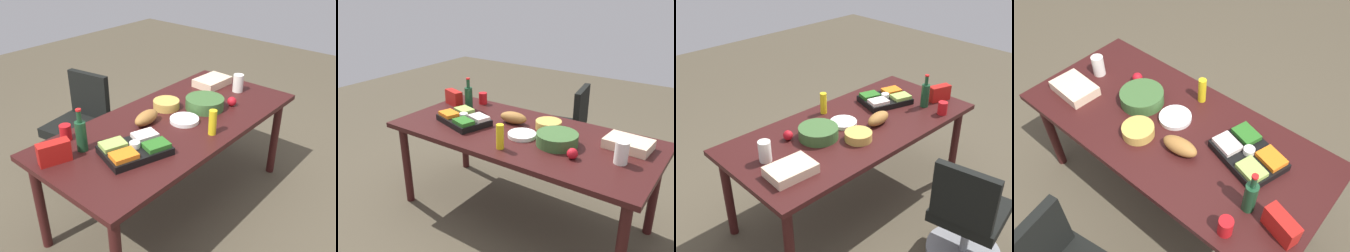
{
  "view_description": "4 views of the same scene",
  "coord_description": "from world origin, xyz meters",
  "views": [
    {
      "loc": [
        -1.95,
        -1.63,
        2.11
      ],
      "look_at": [
        -0.12,
        -0.05,
        0.81
      ],
      "focal_mm": 40.67,
      "sensor_mm": 36.0,
      "label": 1
    },
    {
      "loc": [
        1.38,
        -2.19,
        1.91
      ],
      "look_at": [
        -0.13,
        -0.04,
        0.83
      ],
      "focal_mm": 38.03,
      "sensor_mm": 36.0,
      "label": 2
    },
    {
      "loc": [
        2.05,
        2.04,
        2.37
      ],
      "look_at": [
        0.14,
        0.04,
        0.85
      ],
      "focal_mm": 43.48,
      "sensor_mm": 36.0,
      "label": 3
    },
    {
      "loc": [
        -1.11,
        1.21,
        2.53
      ],
      "look_at": [
        -0.06,
        -0.02,
        0.83
      ],
      "focal_mm": 38.79,
      "sensor_mm": 36.0,
      "label": 4
    }
  ],
  "objects": [
    {
      "name": "salad_bowl",
      "position": [
        0.33,
        -0.04,
        0.83
      ],
      "size": [
        0.38,
        0.38,
        0.09
      ],
      "primitive_type": "cylinder",
      "rotation": [
        0.0,
        0.0,
        0.27
      ],
      "color": "#395E2E",
      "rests_on": "conference_table"
    },
    {
      "name": "paper_plate_stack",
      "position": [
        0.04,
        -0.07,
        0.8
      ],
      "size": [
        0.28,
        0.28,
        0.03
      ],
      "primitive_type": "cylinder",
      "rotation": [
        0.0,
        0.0,
        -0.34
      ],
      "color": "white",
      "rests_on": "conference_table"
    },
    {
      "name": "red_solo_cup",
      "position": [
        -0.7,
        0.38,
        0.84
      ],
      "size": [
        0.09,
        0.09,
        0.11
      ],
      "primitive_type": "cylinder",
      "rotation": [
        0.0,
        0.0,
        0.17
      ],
      "color": "red",
      "rests_on": "conference_table"
    },
    {
      "name": "bread_loaf",
      "position": [
        -0.17,
        0.12,
        0.84
      ],
      "size": [
        0.25,
        0.14,
        0.1
      ],
      "primitive_type": "ellipsoid",
      "rotation": [
        0.0,
        0.0,
        0.12
      ],
      "color": "#A16A32",
      "rests_on": "conference_table"
    },
    {
      "name": "wine_bottle",
      "position": [
        -0.71,
        0.18,
        0.9
      ],
      "size": [
        0.08,
        0.08,
        0.3
      ],
      "color": "#184326",
      "rests_on": "conference_table"
    },
    {
      "name": "chip_bag_red",
      "position": [
        -0.91,
        0.2,
        0.86
      ],
      "size": [
        0.21,
        0.14,
        0.14
      ],
      "primitive_type": "cube",
      "rotation": [
        0.0,
        0.0,
        -0.3
      ],
      "color": "red",
      "rests_on": "conference_table"
    },
    {
      "name": "mustard_bottle",
      "position": [
        0.02,
        -0.33,
        0.88
      ],
      "size": [
        0.06,
        0.06,
        0.18
      ],
      "primitive_type": "cylinder",
      "rotation": [
        0.0,
        0.0,
        0.16
      ],
      "color": "yellow",
      "rests_on": "conference_table"
    },
    {
      "name": "office_chair",
      "position": [
        -0.13,
        1.04,
        0.35
      ],
      "size": [
        0.56,
        0.56,
        0.9
      ],
      "color": "gray",
      "rests_on": "ground"
    },
    {
      "name": "ground_plane",
      "position": [
        0.0,
        0.0,
        0.0
      ],
      "size": [
        10.0,
        10.0,
        0.0
      ],
      "primitive_type": "plane",
      "color": "brown"
    },
    {
      "name": "conference_table",
      "position": [
        0.0,
        0.0,
        0.71
      ],
      "size": [
        2.12,
        0.97,
        0.79
      ],
      "color": "#371312",
      "rests_on": "ground"
    },
    {
      "name": "mayo_jar",
      "position": [
        0.8,
        -0.06,
        0.86
      ],
      "size": [
        0.1,
        0.1,
        0.16
      ],
      "primitive_type": "cylinder",
      "rotation": [
        0.0,
        0.0,
        0.09
      ],
      "color": "white",
      "rests_on": "conference_table"
    },
    {
      "name": "chip_bowl",
      "position": [
        0.13,
        0.19,
        0.82
      ],
      "size": [
        0.24,
        0.24,
        0.07
      ],
      "primitive_type": "cylinder",
      "rotation": [
        0.0,
        0.0,
        -0.18
      ],
      "color": "gold",
      "rests_on": "conference_table"
    },
    {
      "name": "sheet_cake",
      "position": [
        0.78,
        0.2,
        0.82
      ],
      "size": [
        0.33,
        0.24,
        0.07
      ],
      "primitive_type": "cube",
      "rotation": [
        0.0,
        0.0,
        -0.06
      ],
      "color": "beige",
      "rests_on": "conference_table"
    },
    {
      "name": "apple_red",
      "position": [
        0.52,
        -0.18,
        0.83
      ],
      "size": [
        0.09,
        0.09,
        0.08
      ],
      "primitive_type": "sphere",
      "rotation": [
        0.0,
        0.0,
        -0.14
      ],
      "color": "red",
      "rests_on": "conference_table"
    },
    {
      "name": "veggie_tray",
      "position": [
        -0.52,
        -0.11,
        0.82
      ],
      "size": [
        0.49,
        0.41,
        0.09
      ],
      "color": "black",
      "rests_on": "conference_table"
    }
  ]
}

